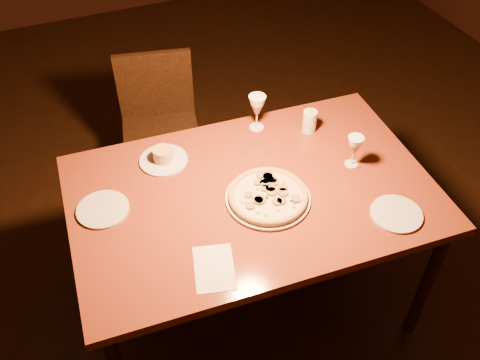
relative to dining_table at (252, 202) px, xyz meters
name	(u,v)px	position (x,y,z in m)	size (l,w,h in m)	color
floor	(245,284)	(0.01, 0.10, -0.76)	(7.00, 7.00, 0.00)	black
dining_table	(252,202)	(0.00, 0.00, 0.00)	(1.62, 1.09, 0.84)	maroon
chair_far	(160,124)	(-0.15, 1.01, -0.25)	(0.52, 0.52, 0.91)	black
pizza_plate	(268,196)	(0.04, -0.08, 0.09)	(0.36, 0.36, 0.04)	silver
ramekin_saucer	(163,157)	(-0.30, 0.33, 0.10)	(0.22, 0.22, 0.07)	silver
wine_glass_far	(257,112)	(0.19, 0.39, 0.17)	(0.08, 0.08, 0.18)	#AC5347
wine_glass_right	(354,151)	(0.48, -0.02, 0.15)	(0.07, 0.07, 0.16)	#AC5347
water_tumbler	(310,121)	(0.42, 0.27, 0.13)	(0.07, 0.07, 0.11)	silver
side_plate_left	(103,209)	(-0.62, 0.13, 0.08)	(0.22, 0.22, 0.01)	silver
side_plate_near	(396,214)	(0.49, -0.36, 0.08)	(0.21, 0.21, 0.01)	silver
menu_card	(214,268)	(-0.30, -0.32, 0.07)	(0.15, 0.22, 0.00)	white
pendant_light	(256,12)	(0.00, 0.00, 0.90)	(0.12, 0.12, 0.12)	#FF9647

